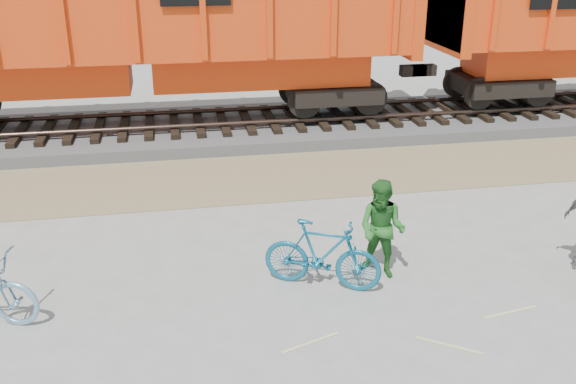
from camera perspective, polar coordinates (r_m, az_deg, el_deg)
name	(u,v)px	position (r m, az deg, el deg)	size (l,w,h in m)	color
ground	(365,304)	(9.70, 6.89, -9.84)	(120.00, 120.00, 0.00)	#9E9E99
gravel_strip	(295,175)	(14.50, 0.59, 1.54)	(120.00, 3.00, 0.02)	#92835B
ballast_bed	(270,126)	(17.73, -1.57, 5.87)	(120.00, 4.00, 0.30)	slate
track	(270,115)	(17.64, -1.59, 6.88)	(120.00, 2.60, 0.24)	black
hopper_car_center	(137,23)	(16.97, -13.25, 14.45)	(14.00, 3.13, 4.65)	black
bicycle_teal	(322,255)	(9.82, 3.07, -5.58)	(0.52, 1.83, 1.10)	#115F81
person_man	(382,229)	(10.14, 8.35, -3.28)	(0.78, 0.60, 1.60)	#256524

